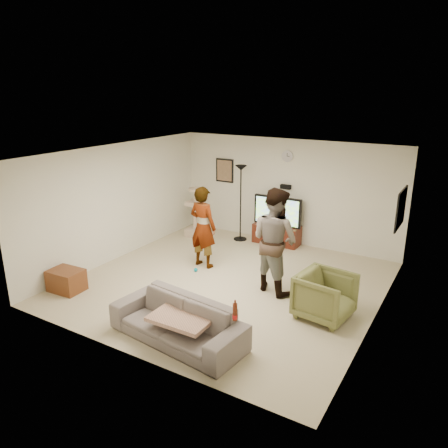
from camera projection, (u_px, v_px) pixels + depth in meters
The scene contains 24 objects.
floor at pixel (228, 283), 8.36m from camera, with size 5.50×5.50×0.02m, color tan.
ceiling at pixel (228, 153), 7.60m from camera, with size 5.50×5.50×0.02m, color white.
wall_back at pixel (286, 192), 10.23m from camera, with size 5.50×0.04×2.50m, color silver.
wall_front at pixel (124, 274), 5.73m from camera, with size 5.50×0.04×2.50m, color silver.
wall_left at pixel (119, 202), 9.33m from camera, with size 0.04×5.50×2.50m, color silver.
wall_right at pixel (382, 248), 6.64m from camera, with size 0.04×5.50×2.50m, color silver.
wall_clock at pixel (288, 156), 9.95m from camera, with size 0.26×0.26×0.04m, color white.
wall_speaker at pixel (286, 187), 10.14m from camera, with size 0.25×0.10×0.10m, color black.
picture_back at pixel (225, 171), 10.94m from camera, with size 0.42×0.03×0.52m, color brown.
picture_right at pixel (401, 209), 7.88m from camera, with size 0.03×0.78×0.62m, color #F98B5E.
tv_stand at pixel (277, 234), 10.39m from camera, with size 1.12×0.45×0.47m, color #3B150C.
console_box at pixel (272, 247), 10.09m from camera, with size 0.40×0.30×0.07m, color #AAAAB6.
tv at pixel (278, 211), 10.21m from camera, with size 1.18×0.08×0.70m, color black.
tv_screen at pixel (277, 212), 10.17m from camera, with size 1.09×0.01×0.62m, color #A9FB20.
floor_lamp at pixel (241, 203), 10.45m from camera, with size 0.32×0.32×1.85m, color black.
cat_tree at pixel (195, 212), 10.79m from camera, with size 0.41×0.41×1.27m, color tan.
person_left at pixel (203, 227), 8.90m from camera, with size 0.63×0.41×1.72m, color #BDBDC0.
person_right at pixel (275, 240), 7.80m from camera, with size 0.95×0.74×1.95m, color #31648B.
sofa at pixel (177, 321), 6.37m from camera, with size 2.12×0.83×0.62m, color #675D5A.
throw_blanket at pixel (183, 317), 6.29m from camera, with size 0.90×0.70×0.06m, color tan.
beer_bottle at pixel (235, 312), 5.76m from camera, with size 0.06×0.06×0.25m, color #581F0E.
armchair at pixel (325, 296), 6.99m from camera, with size 0.82×0.84×0.77m, color brown.
side_table at pixel (66, 280), 7.98m from camera, with size 0.61×0.46×0.41m, color #552B14.
toy_ball at pixel (196, 270), 8.85m from camera, with size 0.08×0.08×0.08m, color #037F9F.
Camera 1 is at (3.85, -6.58, 3.61)m, focal length 34.55 mm.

